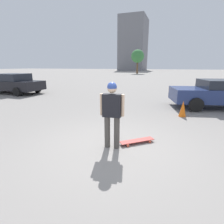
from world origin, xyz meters
The scene contains 8 objects.
ground_plane centered at (0.00, 0.00, 0.00)m, with size 220.00×220.00×0.00m, color gray.
person centered at (0.00, 0.00, 0.98)m, with size 0.24×0.60×1.66m.
skateboard centered at (0.46, -0.56, 0.07)m, with size 0.79×0.87×0.08m.
car_parked_near centered at (5.85, -3.53, 0.73)m, with size 2.85×4.78×1.38m.
car_parked_far centered at (6.14, 10.13, 0.75)m, with size 2.17×4.75×1.47m.
building_block_distant centered at (77.68, 17.25, 11.21)m, with size 14.30×10.71×22.41m.
tree_distant centered at (43.49, 8.26, 4.42)m, with size 3.36×3.36×6.15m.
traffic_cone centered at (3.62, -1.79, 0.33)m, with size 0.29×0.29×0.65m.
Camera 1 is at (-3.87, -1.37, 2.02)m, focal length 28.00 mm.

